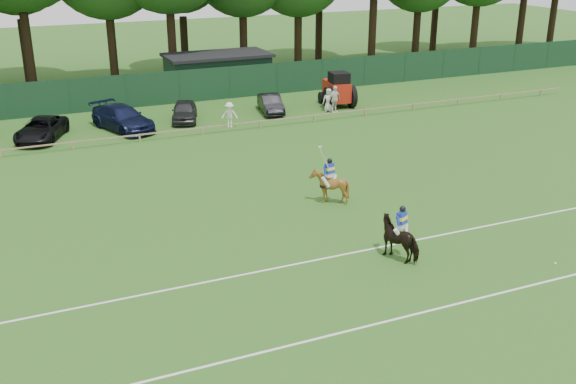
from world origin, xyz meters
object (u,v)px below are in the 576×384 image
polo_ball (555,263)px  hatch_grey (184,111)px  horse_chestnut (329,186)px  spectator_mid (334,99)px  spectator_left (230,115)px  suv_black (41,129)px  sedan_navy (123,118)px  tractor (338,90)px  horse_dark (401,238)px  utility_shed (218,72)px  spectator_right (328,100)px  estate_black (271,104)px

polo_ball → hatch_grey: bearing=105.5°
horse_chestnut → spectator_mid: size_ratio=0.84×
spectator_left → polo_ball: 24.66m
horse_chestnut → suv_black: 20.34m
suv_black → spectator_mid: 19.91m
sedan_navy → horse_chestnut: bearing=-89.1°
spectator_left → hatch_grey: bearing=152.7°
spectator_left → tractor: (9.23, 2.27, 0.39)m
horse_dark → horse_chestnut: 6.38m
horse_chestnut → polo_ball: 10.71m
suv_black → horse_chestnut: bearing=-31.9°
sedan_navy → polo_ball: sedan_navy is taller
sedan_navy → utility_shed: size_ratio=0.64×
spectator_left → utility_shed: bearing=97.9°
utility_shed → spectator_left: bearing=-104.1°
spectator_mid → polo_ball: (-3.00, -24.71, -0.94)m
polo_ball → utility_shed: 35.16m
suv_black → tractor: bearing=24.0°
polo_ball → horse_chestnut: bearing=118.9°
horse_dark → tractor: tractor is taller
sedan_navy → spectator_left: spectator_left is taller
horse_chestnut → tractor: size_ratio=0.50×
tractor → hatch_grey: bearing=-174.6°
polo_ball → utility_shed: (-2.37, 35.05, 1.49)m
horse_dark → sedan_navy: bearing=-99.6°
horse_dark → polo_ball: bearing=125.1°
horse_dark → spectator_right: size_ratio=1.17×
tractor → estate_black: bearing=-174.6°
horse_dark → sedan_navy: horse_dark is taller
sedan_navy → hatch_grey: size_ratio=1.33×
spectator_mid → spectator_left: bearing=168.7°
hatch_grey → tractor: bearing=15.2°
horse_chestnut → polo_ball: bearing=107.0°
horse_dark → utility_shed: (2.86, 32.08, 0.72)m
horse_dark → horse_chestnut: bearing=-115.8°
sedan_navy → estate_black: sedan_navy is taller
sedan_navy → spectator_mid: spectator_mid is taller
spectator_left → spectator_right: (7.97, 1.23, -0.01)m
spectator_left → horse_dark: bearing=-68.3°
tractor → spectator_left: bearing=-158.5°
spectator_mid → estate_black: bearing=140.1°
hatch_grey → horse_chestnut: bearing=-65.1°
estate_black → utility_shed: bearing=109.4°
estate_black → horse_chestnut: bearing=-91.9°
hatch_grey → spectator_mid: size_ratio=2.07×
horse_dark → spectator_mid: 23.24m
estate_black → spectator_mid: size_ratio=2.01×
sedan_navy → utility_shed: (9.41, 8.80, 0.75)m
horse_chestnut → utility_shed: size_ratio=0.20×
spectator_right → utility_shed: 11.05m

